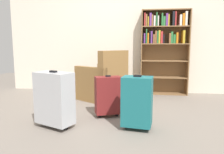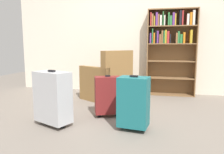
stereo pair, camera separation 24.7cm
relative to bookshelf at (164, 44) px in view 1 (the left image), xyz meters
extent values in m
plane|color=slate|center=(-0.73, -1.71, -1.01)|extent=(9.10, 9.10, 0.00)
cube|color=beige|center=(-0.73, 0.18, 0.29)|extent=(5.20, 0.10, 2.60)
cube|color=brown|center=(-0.45, -0.02, -0.17)|extent=(0.02, 0.26, 1.68)
cube|color=brown|center=(0.47, -0.02, -0.17)|extent=(0.02, 0.26, 1.68)
cube|color=brown|center=(0.01, 0.10, -0.17)|extent=(0.93, 0.02, 1.68)
cube|color=brown|center=(0.01, -0.02, -1.00)|extent=(0.89, 0.24, 0.02)
cube|color=brown|center=(0.01, -0.02, -0.66)|extent=(0.89, 0.24, 0.02)
cube|color=brown|center=(0.01, -0.02, -0.33)|extent=(0.89, 0.24, 0.02)
cube|color=brown|center=(0.01, -0.02, 0.01)|extent=(0.89, 0.24, 0.02)
cube|color=brown|center=(0.01, -0.02, 0.34)|extent=(0.89, 0.24, 0.02)
cube|color=brown|center=(0.01, -0.02, 0.66)|extent=(0.89, 0.24, 0.02)
cube|color=#66337F|center=(-0.39, -0.06, 0.12)|extent=(0.03, 0.17, 0.20)
cube|color=#2D7238|center=(-0.36, -0.06, 0.16)|extent=(0.02, 0.17, 0.28)
cube|color=orange|center=(-0.32, -0.04, 0.12)|extent=(0.03, 0.19, 0.20)
cube|color=black|center=(-0.29, -0.06, 0.14)|extent=(0.02, 0.16, 0.24)
cube|color=#66337F|center=(-0.26, -0.07, 0.14)|extent=(0.03, 0.15, 0.24)
cube|color=brown|center=(-0.21, -0.07, 0.11)|extent=(0.03, 0.15, 0.18)
cube|color=brown|center=(-0.17, -0.07, 0.14)|extent=(0.03, 0.15, 0.24)
cube|color=#2D7238|center=(-0.14, -0.07, 0.14)|extent=(0.02, 0.14, 0.24)
cube|color=gold|center=(-0.11, -0.07, 0.14)|extent=(0.03, 0.15, 0.25)
cube|color=#B22D2D|center=(-0.06, -0.04, 0.13)|extent=(0.04, 0.21, 0.23)
cube|color=black|center=(-0.02, -0.04, 0.10)|extent=(0.02, 0.19, 0.17)
cube|color=brown|center=(0.10, -0.06, 0.12)|extent=(0.03, 0.16, 0.20)
cube|color=#2D7238|center=(0.13, -0.04, 0.13)|extent=(0.04, 0.21, 0.22)
cube|color=#2D7238|center=(0.18, -0.04, 0.10)|extent=(0.04, 0.19, 0.17)
cube|color=orange|center=(0.23, -0.05, 0.12)|extent=(0.04, 0.19, 0.21)
cube|color=gold|center=(0.36, -0.04, 0.14)|extent=(0.04, 0.21, 0.25)
cube|color=#B22D2D|center=(-0.40, -0.06, 0.48)|extent=(0.02, 0.16, 0.25)
cube|color=brown|center=(-0.36, -0.03, 0.47)|extent=(0.03, 0.22, 0.22)
cube|color=gold|center=(-0.33, -0.07, 0.44)|extent=(0.02, 0.15, 0.18)
cube|color=#66337F|center=(-0.29, -0.05, 0.48)|extent=(0.04, 0.17, 0.25)
cube|color=brown|center=(-0.25, -0.05, 0.46)|extent=(0.03, 0.17, 0.21)
cube|color=silver|center=(-0.21, -0.05, 0.45)|extent=(0.03, 0.18, 0.19)
cube|color=#2D7238|center=(-0.17, -0.05, 0.48)|extent=(0.02, 0.17, 0.26)
cube|color=silver|center=(-0.14, -0.06, 0.45)|extent=(0.02, 0.16, 0.19)
cube|color=#2D7238|center=(-0.06, -0.05, 0.47)|extent=(0.03, 0.18, 0.24)
cube|color=#2D7238|center=(-0.02, -0.05, 0.44)|extent=(0.04, 0.18, 0.18)
cube|color=#66337F|center=(0.03, -0.03, 0.47)|extent=(0.04, 0.22, 0.23)
cube|color=gold|center=(0.06, -0.07, 0.46)|extent=(0.02, 0.15, 0.21)
cube|color=black|center=(0.15, -0.05, 0.49)|extent=(0.04, 0.19, 0.27)
cube|color=#B22D2D|center=(0.19, -0.05, 0.49)|extent=(0.02, 0.18, 0.26)
cube|color=silver|center=(0.29, -0.05, 0.46)|extent=(0.04, 0.18, 0.20)
cube|color=orange|center=(0.34, -0.04, 0.47)|extent=(0.04, 0.21, 0.23)
cube|color=silver|center=(0.39, -0.07, 0.49)|extent=(0.04, 0.14, 0.26)
cube|color=olive|center=(-1.17, -0.59, -0.81)|extent=(0.97, 0.97, 0.40)
cube|color=tan|center=(-1.17, -0.59, -0.57)|extent=(0.76, 0.73, 0.08)
cube|color=olive|center=(-0.92, -0.75, -0.36)|extent=(0.47, 0.66, 0.50)
cube|color=olive|center=(-1.01, -0.34, -0.50)|extent=(0.65, 0.46, 0.22)
cube|color=olive|center=(-1.33, -0.85, -0.50)|extent=(0.65, 0.46, 0.22)
cylinder|color=white|center=(-0.68, -0.70, -0.96)|extent=(0.08, 0.08, 0.10)
torus|color=white|center=(-0.63, -0.70, -0.96)|extent=(0.06, 0.01, 0.06)
cube|color=maroon|center=(-0.90, -1.59, -0.70)|extent=(0.40, 0.30, 0.51)
cube|color=black|center=(-0.90, -1.59, -0.44)|extent=(0.08, 0.06, 0.02)
cylinder|color=black|center=(-1.02, -1.64, -0.99)|extent=(0.06, 0.06, 0.05)
cylinder|color=black|center=(-0.79, -1.55, -0.99)|extent=(0.06, 0.06, 0.05)
cube|color=#19666B|center=(-0.50, -2.00, -0.67)|extent=(0.37, 0.29, 0.58)
cube|color=black|center=(-0.50, -2.00, -0.37)|extent=(0.09, 0.06, 0.02)
cylinder|color=black|center=(-0.62, -1.99, -0.99)|extent=(0.06, 0.06, 0.05)
cylinder|color=black|center=(-0.38, -2.02, -0.99)|extent=(0.06, 0.06, 0.05)
cube|color=#B7BABF|center=(-1.48, -2.07, -0.65)|extent=(0.52, 0.40, 0.62)
cube|color=black|center=(-1.48, -2.07, -0.33)|extent=(0.10, 0.08, 0.02)
cylinder|color=black|center=(-1.63, -2.00, -0.99)|extent=(0.07, 0.07, 0.05)
cylinder|color=black|center=(-1.34, -2.13, -0.99)|extent=(0.07, 0.07, 0.05)
camera|label=1|loc=(-0.47, -4.48, -0.03)|focal=34.72mm
camera|label=2|loc=(-0.23, -4.44, -0.03)|focal=34.72mm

